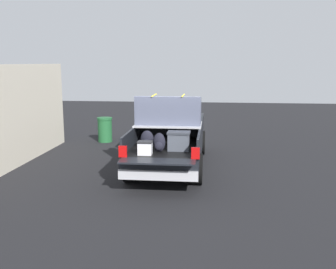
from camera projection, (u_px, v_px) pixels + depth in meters
name	position (u px, v px, depth m)	size (l,w,h in m)	color
ground_plane	(170.00, 166.00, 12.26)	(40.00, 40.00, 0.00)	black
pickup_truck	(171.00, 133.00, 12.47)	(6.05, 2.06, 2.23)	black
building_facade	(4.00, 118.00, 11.59)	(8.33, 0.36, 3.10)	beige
trash_can	(105.00, 130.00, 15.95)	(0.60, 0.60, 0.98)	#1E592D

